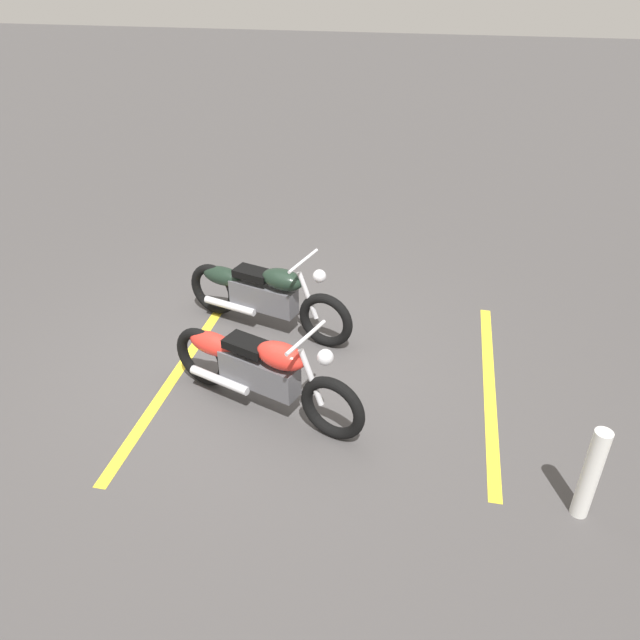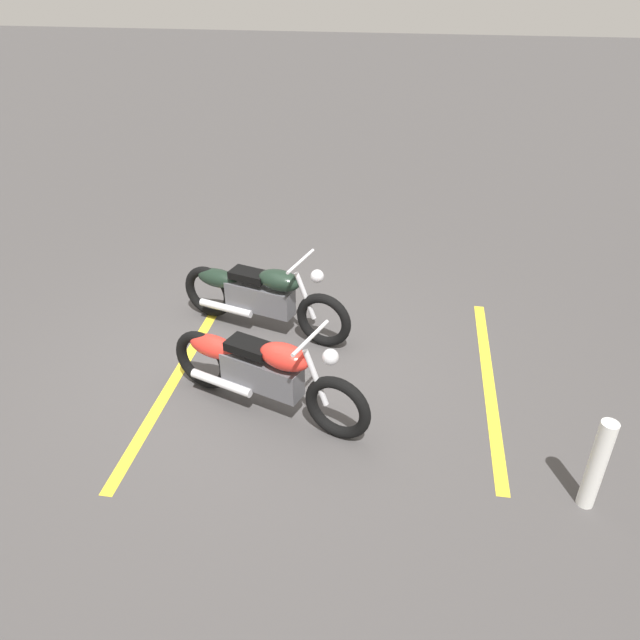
{
  "view_description": "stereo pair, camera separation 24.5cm",
  "coord_description": "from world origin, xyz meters",
  "views": [
    {
      "loc": [
        1.79,
        -5.23,
        3.97
      ],
      "look_at": [
        0.72,
        0.0,
        0.65
      ],
      "focal_mm": 34.0,
      "sensor_mm": 36.0,
      "label": 1
    },
    {
      "loc": [
        1.54,
        -5.28,
        3.97
      ],
      "look_at": [
        0.72,
        0.0,
        0.65
      ],
      "focal_mm": 34.0,
      "sensor_mm": 36.0,
      "label": 2
    }
  ],
  "objects": [
    {
      "name": "ground_plane",
      "position": [
        0.0,
        0.0,
        0.0
      ],
      "size": [
        60.0,
        60.0,
        0.0
      ],
      "primitive_type": "plane",
      "color": "#474444"
    },
    {
      "name": "bollard_post",
      "position": [
        3.19,
        -1.49,
        0.44
      ],
      "size": [
        0.14,
        0.14,
        0.88
      ],
      "primitive_type": "cylinder",
      "color": "white",
      "rests_on": "ground"
    },
    {
      "name": "parking_stripe_mid",
      "position": [
        2.53,
        0.07,
        0.0
      ],
      "size": [
        0.12,
        3.2,
        0.01
      ],
      "primitive_type": "cube",
      "rotation": [
        0.0,
        0.0,
        1.57
      ],
      "color": "yellow",
      "rests_on": "ground"
    },
    {
      "name": "motorcycle_bright_foreground",
      "position": [
        0.25,
        -0.71,
        0.46
      ],
      "size": [
        2.13,
        0.9,
        1.04
      ],
      "rotation": [
        0.0,
        0.0,
        -0.35
      ],
      "color": "black",
      "rests_on": "ground"
    },
    {
      "name": "motorcycle_dark_foreground",
      "position": [
        -0.12,
        0.74,
        0.46
      ],
      "size": [
        2.17,
        0.81,
        1.04
      ],
      "rotation": [
        0.0,
        0.0,
        -0.28
      ],
      "color": "black",
      "rests_on": "ground"
    },
    {
      "name": "parking_stripe_near",
      "position": [
        -0.8,
        -0.44,
        0.0
      ],
      "size": [
        0.12,
        3.2,
        0.01
      ],
      "primitive_type": "cube",
      "rotation": [
        0.0,
        0.0,
        1.57
      ],
      "color": "yellow",
      "rests_on": "ground"
    }
  ]
}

